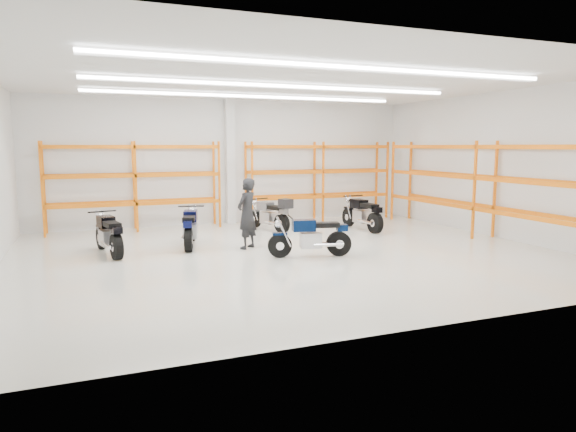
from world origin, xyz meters
name	(u,v)px	position (x,y,z in m)	size (l,w,h in m)	color
ground	(289,254)	(0.00, 0.00, 0.00)	(14.00, 14.00, 0.00)	silver
room_shell	(288,129)	(0.00, 0.03, 3.28)	(14.02, 12.02, 4.51)	silver
motorcycle_main	(314,238)	(0.46, -0.56, 0.50)	(2.15, 0.87, 1.07)	black
motorcycle_back_a	(109,235)	(-4.43, 1.60, 0.51)	(0.80, 2.22, 1.10)	black
motorcycle_back_b	(190,229)	(-2.25, 1.90, 0.52)	(0.93, 2.22, 1.11)	black
motorcycle_back_c	(271,215)	(0.82, 3.65, 0.55)	(1.00, 2.18, 1.14)	black
motorcycle_back_d	(363,215)	(3.76, 2.67, 0.53)	(0.77, 2.31, 1.14)	black
standing_man	(247,214)	(-0.81, 1.10, 0.98)	(0.71, 0.47, 1.96)	black
structural_column	(230,162)	(0.00, 5.82, 2.25)	(0.32, 0.32, 4.50)	white
pallet_racking_back_left	(135,178)	(-3.40, 5.48, 1.79)	(5.67, 0.87, 3.00)	#FF5D02
pallet_racking_back_right	(319,174)	(3.40, 5.48, 1.79)	(5.67, 0.87, 3.00)	#FF5D02
pallet_racking_side	(485,180)	(6.48, 0.00, 1.81)	(0.87, 9.07, 3.00)	#FF5D02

